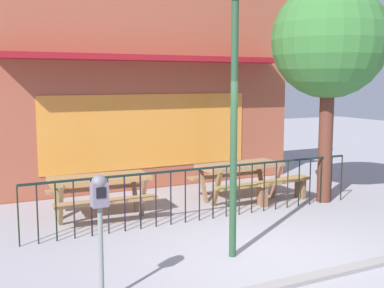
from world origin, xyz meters
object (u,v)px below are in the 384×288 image
Objects in this scene: picnic_table_left at (100,185)px; parking_meter_near at (100,205)px; street_tree at (329,42)px; street_lamp at (234,80)px; picnic_table_right at (240,171)px; patio_bench at (282,185)px.

picnic_table_left is 3.51m from parking_meter_near.
street_lamp is (-3.34, -1.86, -0.75)m from street_tree.
picnic_table_left is 0.49× the size of street_lamp.
street_tree reaches higher than picnic_table_right.
patio_bench is at bearing -8.21° from picnic_table_left.
parking_meter_near is 0.39× the size of street_lamp.
picnic_table_left is 1.26× the size of parking_meter_near.
picnic_table_right is at bearing 149.24° from street_tree.
street_tree reaches higher than street_lamp.
street_tree is (4.52, -0.89, 2.66)m from picnic_table_left.
parking_meter_near is (-3.93, -3.35, 0.54)m from picnic_table_right.
picnic_table_left is 1.31× the size of patio_bench.
street_lamp is at bearing -123.77° from picnic_table_right.
street_tree reaches higher than picnic_table_left.
parking_meter_near reaches higher than patio_bench.
parking_meter_near is 2.57m from street_lamp.
picnic_table_right is at bearing 0.10° from picnic_table_left.
patio_bench is 3.05m from street_tree.
picnic_table_left is at bearing 168.88° from street_tree.
street_tree is at bearing -30.76° from picnic_table_right.
street_tree is at bearing -23.56° from patio_bench.
picnic_table_right is 1.29× the size of patio_bench.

